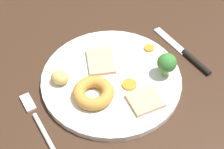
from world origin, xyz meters
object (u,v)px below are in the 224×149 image
meat_slice_under (145,101)px  carrot_coin_front (149,48)px  yorkshire_pudding (93,93)px  dinner_plate (112,80)px  fork (37,120)px  carrot_coin_back (129,85)px  knife (186,54)px  broccoli_floret (167,63)px  roast_potato_left (60,77)px  meat_slice_main (101,61)px

meat_slice_under → carrot_coin_front: bearing=49.8°
yorkshire_pudding → dinner_plate: bearing=21.0°
carrot_coin_front → fork: carrot_coin_front is taller
yorkshire_pudding → carrot_coin_back: (7.76, -1.49, -1.00)cm
carrot_coin_back → carrot_coin_front: bearing=32.9°
dinner_plate → yorkshire_pudding: size_ratio=3.59×
dinner_plate → knife: bearing=-7.5°
dinner_plate → broccoli_floret: 12.09cm
dinner_plate → fork: (-17.64, -0.47, -0.31)cm
dinner_plate → knife: dinner_plate is taller
carrot_coin_back → meat_slice_under: bearing=-88.0°
roast_potato_left → broccoli_floret: size_ratio=0.70×
meat_slice_under → dinner_plate: bearing=103.1°
roast_potato_left → fork: roast_potato_left is taller
dinner_plate → broccoli_floret: size_ratio=5.48×
carrot_coin_front → meat_slice_main: bearing=168.7°
meat_slice_under → roast_potato_left: bearing=130.6°
meat_slice_under → carrot_coin_front: meat_slice_under is taller
carrot_coin_front → broccoli_floret: size_ratio=0.42×
yorkshire_pudding → broccoli_floret: bearing=-10.5°
yorkshire_pudding → knife: yorkshire_pudding is taller
fork → carrot_coin_front: bearing=-82.2°
fork → dinner_plate: bearing=-86.9°
knife → broccoli_floret: bearing=106.9°
meat_slice_under → broccoli_floret: (8.07, 3.70, 2.87)cm
carrot_coin_front → knife: 8.73cm
meat_slice_under → fork: (-19.73, 8.46, -1.41)cm
dinner_plate → knife: size_ratio=1.62×
meat_slice_main → broccoli_floret: size_ratio=1.43×
roast_potato_left → carrot_coin_back: roast_potato_left is taller
dinner_plate → broccoli_floret: bearing=-27.2°
yorkshire_pudding → fork: bearing=171.4°
broccoli_floret → fork: broccoli_floret is taller
meat_slice_under → fork: bearing=156.8°
carrot_coin_back → fork: (-19.55, 3.27, -1.26)cm
broccoli_floret → knife: 10.05cm
yorkshire_pudding → broccoli_floret: broccoli_floret is taller
yorkshire_pudding → knife: (24.70, -0.22, -2.19)cm
carrot_coin_front → carrot_coin_back: 11.98cm
fork → broccoli_floret: bearing=-98.1°
fork → meat_slice_under: bearing=-111.6°
roast_potato_left → carrot_coin_front: (21.66, -2.07, -1.19)cm
meat_slice_main → yorkshire_pudding: yorkshire_pudding is taller
fork → carrot_coin_back: bearing=-97.9°
yorkshire_pudding → carrot_coin_back: 7.96cm
carrot_coin_back → yorkshire_pudding: bearing=169.1°
dinner_plate → meat_slice_main: meat_slice_main is taller
dinner_plate → knife: (18.85, -2.47, -0.25)cm
meat_slice_under → broccoli_floret: bearing=24.6°
meat_slice_main → broccoli_floret: broccoli_floret is taller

